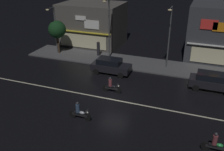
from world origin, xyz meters
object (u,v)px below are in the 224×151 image
streetlamp_east (169,33)px  parked_car_trailing (212,81)px  parked_car_near_kerb (111,66)px  motorcycle_lead (79,112)px  motorcycle_opposite_lane (216,144)px  traffic_cone (113,70)px  motorcycle_following (111,86)px  streetlamp_mid (108,24)px  pedestrian_on_sidewalk (98,49)px  streetlamp_west (54,26)px

streetlamp_east → parked_car_trailing: bearing=-35.7°
streetlamp_east → parked_car_near_kerb: 7.33m
motorcycle_lead → motorcycle_opposite_lane: same height
parked_car_near_kerb → traffic_cone: 0.73m
streetlamp_east → parked_car_trailing: 6.98m
motorcycle_following → streetlamp_mid: bearing=120.2°
motorcycle_opposite_lane → parked_car_near_kerb: bearing=-47.6°
parked_car_trailing → motorcycle_lead: 13.24m
pedestrian_on_sidewalk → traffic_cone: bearing=19.1°
streetlamp_mid → pedestrian_on_sidewalk: (-1.55, 0.34, -3.39)m
streetlamp_mid → motorcycle_lead: size_ratio=3.84×
streetlamp_east → parked_car_near_kerb: bearing=-148.7°
parked_car_trailing → streetlamp_mid: bearing=-18.9°
streetlamp_west → traffic_cone: 10.21m
streetlamp_west → parked_car_trailing: size_ratio=1.40×
motorcycle_opposite_lane → motorcycle_lead: bearing=-8.2°
motorcycle_following → traffic_cone: motorcycle_following is taller
streetlamp_west → parked_car_trailing: 19.99m
streetlamp_mid → streetlamp_east: (7.38, -0.66, -0.19)m
streetlamp_mid → parked_car_near_kerb: streetlamp_mid is taller
pedestrian_on_sidewalk → motorcycle_following: (5.00, -8.53, -0.41)m
motorcycle_opposite_lane → parked_car_trailing: bearing=-94.0°
parked_car_near_kerb → motorcycle_following: bearing=111.5°
streetlamp_mid → parked_car_trailing: streetlamp_mid is taller
streetlamp_west → pedestrian_on_sidewalk: streetlamp_west is taller
streetlamp_east → parked_car_near_kerb: size_ratio=1.61×
motorcycle_following → traffic_cone: size_ratio=3.45×
streetlamp_east → traffic_cone: size_ratio=12.59×
streetlamp_west → parked_car_near_kerb: bearing=-20.1°
streetlamp_east → motorcycle_lead: 13.93m
motorcycle_opposite_lane → traffic_cone: 14.61m
streetlamp_east → pedestrian_on_sidewalk: bearing=173.6°
parked_car_trailing → motorcycle_following: parked_car_trailing is taller
streetlamp_west → traffic_cone: streetlamp_west is taller
parked_car_near_kerb → pedestrian_on_sidewalk: bearing=-52.4°
motorcycle_lead → traffic_cone: size_ratio=3.45×
streetlamp_west → streetlamp_east: (14.52, 0.11, 0.47)m
pedestrian_on_sidewalk → motorcycle_following: size_ratio=1.02×
streetlamp_mid → motorcycle_following: 9.66m
pedestrian_on_sidewalk → motorcycle_following: 9.89m
parked_car_trailing → motorcycle_lead: parked_car_trailing is taller
parked_car_near_kerb → parked_car_trailing: 10.53m
pedestrian_on_sidewalk → parked_car_trailing: pedestrian_on_sidewalk is taller
streetlamp_mid → motorcycle_following: bearing=-67.1°
streetlamp_west → streetlamp_mid: streetlamp_mid is taller
streetlamp_east → traffic_cone: streetlamp_east is taller
pedestrian_on_sidewalk → motorcycle_opposite_lane: bearing=23.4°
pedestrian_on_sidewalk → motorcycle_lead: 14.25m
parked_car_near_kerb → motorcycle_lead: 9.26m
pedestrian_on_sidewalk → parked_car_near_kerb: size_ratio=0.45×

